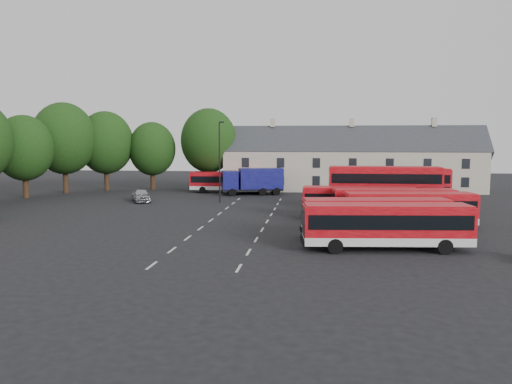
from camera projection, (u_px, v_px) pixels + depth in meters
ground at (206, 224)px, 42.04m from camera, size 140.00×140.00×0.00m
lane_markings at (239, 221)px, 43.72m from camera, size 5.15×33.80×0.01m
treeline at (78, 143)px, 62.95m from camera, size 29.92×32.59×12.01m
terrace_houses at (351, 163)px, 69.58m from camera, size 35.70×7.13×10.06m
bus_row_a at (386, 223)px, 31.92m from camera, size 10.79×3.46×3.00m
bus_row_b at (376, 215)px, 35.44m from camera, size 10.56×3.76×2.92m
bus_row_c at (409, 207)px, 39.73m from camera, size 10.44×3.52×2.89m
bus_row_d at (394, 203)px, 42.50m from camera, size 10.50×3.36×2.92m
bus_row_e at (359, 200)px, 44.83m from camera, size 10.16×2.50×2.86m
bus_dd_south at (384, 186)px, 49.50m from camera, size 10.87×2.53×4.45m
bus_dd_north at (399, 186)px, 51.71m from camera, size 10.30×3.45×4.14m
bus_north at (227, 180)px, 66.94m from camera, size 9.83×2.60×2.76m
box_truck at (253, 180)px, 64.29m from camera, size 8.16×4.53×3.41m
silver_car at (141, 195)px, 57.19m from camera, size 3.60×4.82×1.53m
lamppost at (220, 160)px, 56.05m from camera, size 0.62×0.23×9.12m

